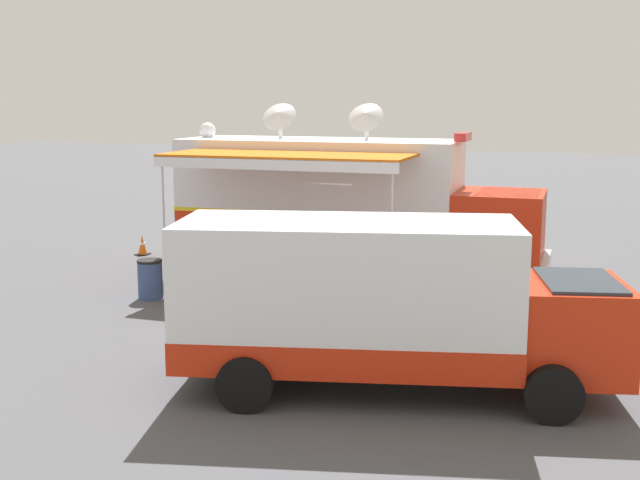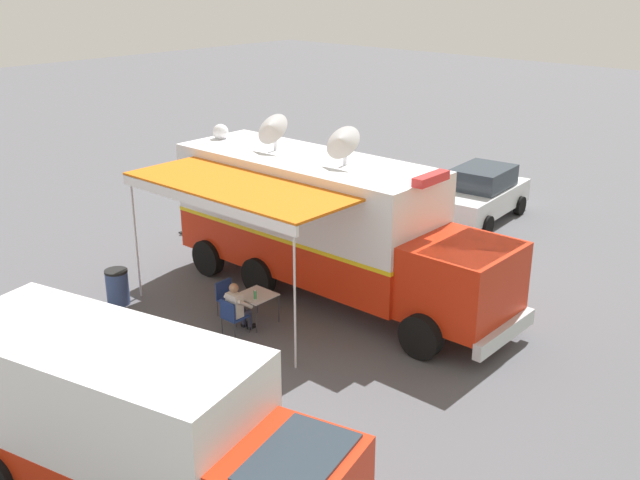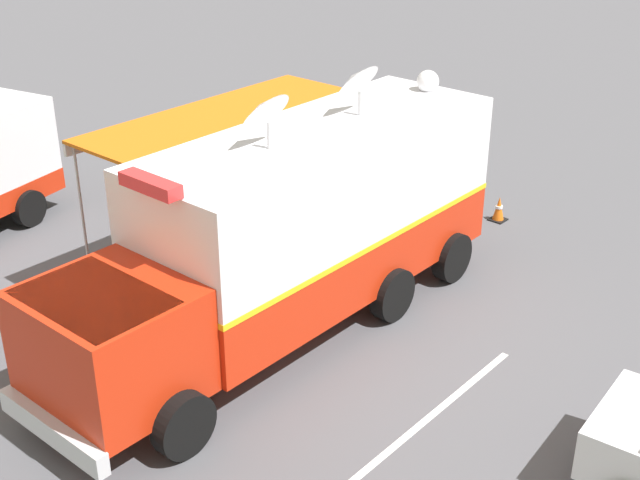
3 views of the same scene
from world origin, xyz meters
TOP-DOWN VIEW (x-y plane):
  - ground_plane at (0.00, 0.00)m, footprint 100.00×100.00m
  - lot_stripe at (-3.48, 1.49)m, footprint 0.20×4.80m
  - command_truck at (0.02, 0.75)m, footprint 4.99×9.53m
  - folding_table at (2.41, 0.64)m, footprint 0.81×0.81m
  - water_bottle at (2.59, 0.79)m, footprint 0.07×0.07m
  - folding_chair_at_table at (3.21, 0.67)m, footprint 0.49×0.49m
  - folding_chair_beside_table at (2.59, -0.21)m, footprint 0.49×0.49m
  - seated_responder at (3.02, 0.67)m, footprint 0.67×0.56m
  - trash_bin at (4.03, -2.71)m, footprint 0.57×0.57m
  - traffic_cone at (-0.41, -5.67)m, footprint 0.36×0.36m
  - support_truck at (7.93, 3.79)m, footprint 3.61×7.09m
  - car_behind_truck at (-7.92, 0.47)m, footprint 4.35×2.32m

SIDE VIEW (x-z plane):
  - ground_plane at x=0.00m, z-range 0.00..0.00m
  - lot_stripe at x=-3.48m, z-range 0.00..0.01m
  - traffic_cone at x=-0.41m, z-range -0.01..0.57m
  - trash_bin at x=4.03m, z-range 0.00..0.91m
  - folding_chair_at_table at x=3.21m, z-range 0.08..0.95m
  - folding_chair_beside_table at x=2.59m, z-range 0.08..0.95m
  - seated_responder at x=3.02m, z-range 0.03..1.28m
  - folding_table at x=2.41m, z-range 0.31..1.04m
  - water_bottle at x=2.59m, z-range 0.72..0.95m
  - car_behind_truck at x=-7.92m, z-range 0.00..1.76m
  - support_truck at x=7.93m, z-range 0.04..2.74m
  - command_truck at x=0.02m, z-range -0.32..4.21m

